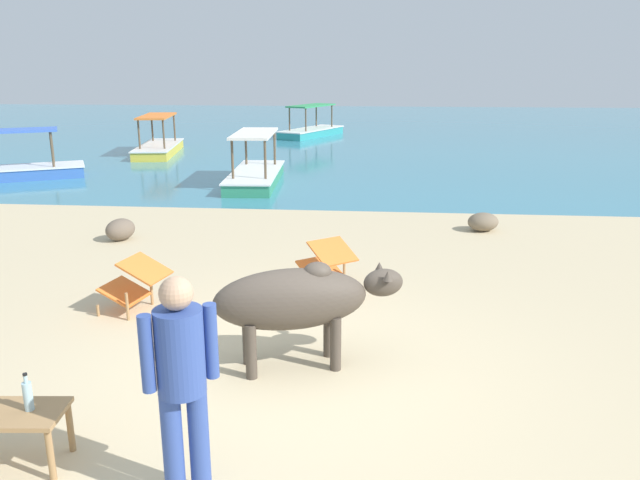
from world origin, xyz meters
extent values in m
cube|color=#CCB78E|center=(0.00, 0.00, 0.02)|extent=(18.00, 14.00, 0.04)
cube|color=teal|center=(0.00, 22.00, 0.00)|extent=(60.00, 36.00, 0.03)
cylinder|color=#4C4238|center=(0.31, 0.45, 0.32)|extent=(0.11, 0.11, 0.55)
cylinder|color=#4C4238|center=(0.40, 0.15, 0.32)|extent=(0.11, 0.11, 0.55)
cylinder|color=#4C4238|center=(-0.48, 0.21, 0.32)|extent=(0.11, 0.11, 0.55)
cylinder|color=#4C4238|center=(-0.39, -0.09, 0.32)|extent=(0.11, 0.11, 0.55)
ellipsoid|color=#4C4238|center=(-0.04, 0.18, 0.76)|extent=(1.60, 0.98, 0.60)
ellipsoid|color=#4C4238|center=(0.85, 0.45, 0.86)|extent=(0.45, 0.35, 0.28)
cone|color=#4C4238|center=(0.81, 0.59, 0.98)|extent=(0.12, 0.12, 0.10)
cone|color=#4C4238|center=(0.89, 0.32, 0.98)|extent=(0.12, 0.12, 0.10)
ellipsoid|color=#4C4238|center=(0.21, 0.26, 1.01)|extent=(0.34, 0.31, 0.20)
cube|color=#A37A4C|center=(-1.88, -1.57, 0.47)|extent=(0.80, 0.51, 0.04)
cylinder|color=#A37A4C|center=(-1.55, -1.36, 0.25)|extent=(0.05, 0.05, 0.41)
cylinder|color=#A37A4C|center=(-1.52, -1.72, 0.25)|extent=(0.05, 0.05, 0.41)
cylinder|color=#A3C6D1|center=(-1.75, -1.54, 0.60)|extent=(0.07, 0.07, 0.22)
cylinder|color=#A3C6D1|center=(-1.75, -1.54, 0.74)|extent=(0.03, 0.03, 0.06)
cylinder|color=black|center=(-1.75, -1.54, 0.78)|extent=(0.03, 0.03, 0.02)
cylinder|color=#A37A4C|center=(-0.31, 2.54, 0.11)|extent=(0.04, 0.04, 0.14)
cylinder|color=#A37A4C|center=(0.11, 2.86, 0.11)|extent=(0.04, 0.04, 0.14)
cylinder|color=#A37A4C|center=(-0.05, 2.21, 0.21)|extent=(0.04, 0.04, 0.34)
cylinder|color=#A37A4C|center=(0.36, 2.53, 0.21)|extent=(0.04, 0.04, 0.34)
cube|color=orange|center=(0.03, 2.53, 0.28)|extent=(0.68, 0.66, 0.21)
cube|color=orange|center=(0.22, 2.29, 0.61)|extent=(0.69, 0.68, 0.23)
cylinder|color=#A37A4C|center=(-2.51, 1.24, 0.11)|extent=(0.04, 0.04, 0.14)
cylinder|color=#A37A4C|center=(-2.40, 1.75, 0.11)|extent=(0.04, 0.04, 0.14)
cylinder|color=#A37A4C|center=(-2.11, 1.15, 0.21)|extent=(0.04, 0.04, 0.34)
cylinder|color=#A37A4C|center=(-2.00, 1.66, 0.21)|extent=(0.04, 0.04, 0.34)
cube|color=orange|center=(-2.26, 1.45, 0.28)|extent=(0.53, 0.60, 0.21)
cube|color=orange|center=(-1.95, 1.38, 0.61)|extent=(0.56, 0.61, 0.23)
cylinder|color=#334C99|center=(-0.41, -1.76, 0.45)|extent=(0.14, 0.14, 0.82)
cylinder|color=#334C99|center=(-0.56, -1.86, 0.45)|extent=(0.14, 0.14, 0.82)
cylinder|color=#334C99|center=(-0.49, -1.81, 1.15)|extent=(0.32, 0.32, 0.58)
cylinder|color=#334C99|center=(-0.31, -1.70, 1.18)|extent=(0.09, 0.09, 0.52)
cylinder|color=#334C99|center=(-0.67, -1.92, 1.18)|extent=(0.09, 0.09, 0.52)
sphere|color=tan|center=(-0.49, -1.81, 1.55)|extent=(0.22, 0.22, 0.22)
ellipsoid|color=#6B5B4C|center=(-3.56, 4.47, 0.23)|extent=(0.60, 0.65, 0.37)
ellipsoid|color=#756651|center=(2.69, 5.66, 0.21)|extent=(0.67, 0.60, 0.33)
cube|color=teal|center=(-1.99, 20.70, 0.16)|extent=(2.50, 3.73, 0.28)
cube|color=white|center=(-1.99, 20.70, 0.32)|extent=(2.58, 3.82, 0.04)
cylinder|color=brown|center=(-1.89, 21.84, 0.77)|extent=(0.06, 0.06, 0.95)
cylinder|color=brown|center=(-1.19, 21.52, 0.77)|extent=(0.06, 0.06, 0.95)
cylinder|color=brown|center=(-2.78, 19.88, 0.77)|extent=(0.06, 0.06, 0.95)
cylinder|color=brown|center=(-2.08, 19.56, 0.77)|extent=(0.06, 0.06, 0.95)
cube|color=#339356|center=(-1.99, 20.70, 1.28)|extent=(1.90, 2.68, 0.06)
cube|color=gold|center=(-6.53, 14.92, 0.16)|extent=(1.65, 3.73, 0.28)
cube|color=white|center=(-6.53, 14.92, 0.32)|extent=(1.72, 3.81, 0.04)
cylinder|color=brown|center=(-5.99, 13.92, 0.77)|extent=(0.06, 0.06, 0.95)
cylinder|color=brown|center=(-6.75, 13.80, 0.77)|extent=(0.06, 0.06, 0.95)
cylinder|color=brown|center=(-6.32, 16.05, 0.77)|extent=(0.06, 0.06, 0.95)
cylinder|color=brown|center=(-7.08, 15.93, 0.77)|extent=(0.06, 0.06, 0.95)
cube|color=orange|center=(-6.53, 14.92, 1.28)|extent=(1.32, 2.64, 0.06)
cube|color=#338E66|center=(-2.28, 9.95, 0.16)|extent=(1.31, 3.66, 0.28)
cube|color=white|center=(-2.28, 9.95, 0.32)|extent=(1.37, 3.73, 0.04)
cylinder|color=brown|center=(-1.83, 8.90, 0.77)|extent=(0.06, 0.06, 0.95)
cylinder|color=brown|center=(-2.60, 8.85, 0.77)|extent=(0.06, 0.06, 0.95)
cylinder|color=brown|center=(-1.96, 11.06, 0.77)|extent=(0.06, 0.06, 0.95)
cylinder|color=brown|center=(-2.73, 11.01, 0.77)|extent=(0.06, 0.06, 0.95)
cube|color=silver|center=(-2.28, 9.95, 1.28)|extent=(1.08, 2.57, 0.06)
cube|color=#3866B7|center=(-8.83, 9.99, 0.16)|extent=(3.70, 2.64, 0.28)
cube|color=white|center=(-8.83, 9.99, 0.32)|extent=(3.79, 2.72, 0.04)
cylinder|color=brown|center=(-8.05, 10.83, 0.77)|extent=(0.06, 0.06, 0.95)
cylinder|color=brown|center=(-7.70, 10.15, 0.77)|extent=(0.06, 0.06, 0.95)
cube|color=#3D66C6|center=(-8.83, 9.99, 1.28)|extent=(2.67, 2.00, 0.06)
camera|label=1|loc=(0.75, -5.38, 2.94)|focal=34.84mm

